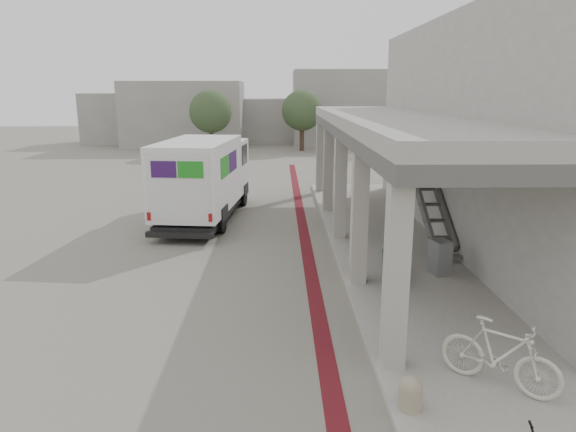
{
  "coord_description": "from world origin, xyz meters",
  "views": [
    {
      "loc": [
        0.16,
        -11.51,
        4.75
      ],
      "look_at": [
        0.39,
        1.34,
        1.6
      ],
      "focal_mm": 32.0,
      "sensor_mm": 36.0,
      "label": 1
    }
  ],
  "objects_px": {
    "fedex_truck": "(205,177)",
    "bench": "(390,265)",
    "bicycle_cream": "(500,355)",
    "utility_cabinet": "(440,257)"
  },
  "relations": [
    {
      "from": "fedex_truck",
      "to": "bench",
      "type": "bearing_deg",
      "value": -43.66
    },
    {
      "from": "fedex_truck",
      "to": "bench",
      "type": "height_order",
      "value": "fedex_truck"
    },
    {
      "from": "fedex_truck",
      "to": "bicycle_cream",
      "type": "height_order",
      "value": "fedex_truck"
    },
    {
      "from": "fedex_truck",
      "to": "bicycle_cream",
      "type": "bearing_deg",
      "value": -55.72
    },
    {
      "from": "bench",
      "to": "fedex_truck",
      "type": "bearing_deg",
      "value": 140.85
    },
    {
      "from": "bench",
      "to": "utility_cabinet",
      "type": "height_order",
      "value": "utility_cabinet"
    },
    {
      "from": "fedex_truck",
      "to": "bench",
      "type": "relative_size",
      "value": 3.9
    },
    {
      "from": "bench",
      "to": "utility_cabinet",
      "type": "bearing_deg",
      "value": 17.86
    },
    {
      "from": "bench",
      "to": "utility_cabinet",
      "type": "xyz_separation_m",
      "value": [
        1.31,
        0.17,
        0.14
      ]
    },
    {
      "from": "fedex_truck",
      "to": "utility_cabinet",
      "type": "relative_size",
      "value": 8.16
    }
  ]
}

